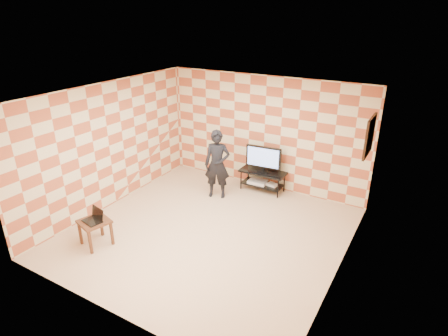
{
  "coord_description": "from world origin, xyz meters",
  "views": [
    {
      "loc": [
        3.43,
        -5.28,
        4.05
      ],
      "look_at": [
        0.0,
        0.6,
        1.15
      ],
      "focal_mm": 30.0,
      "sensor_mm": 36.0,
      "label": 1
    }
  ],
  "objects_px": {
    "tv_stand": "(263,176)",
    "side_table": "(95,225)",
    "tv": "(263,158)",
    "person": "(217,164)"
  },
  "relations": [
    {
      "from": "side_table",
      "to": "person",
      "type": "relative_size",
      "value": 0.39
    },
    {
      "from": "side_table",
      "to": "person",
      "type": "xyz_separation_m",
      "value": [
        0.93,
        2.81,
        0.39
      ]
    },
    {
      "from": "side_table",
      "to": "person",
      "type": "height_order",
      "value": "person"
    },
    {
      "from": "person",
      "to": "tv",
      "type": "bearing_deg",
      "value": 24.59
    },
    {
      "from": "tv",
      "to": "person",
      "type": "distance_m",
      "value": 1.12
    },
    {
      "from": "person",
      "to": "side_table",
      "type": "bearing_deg",
      "value": -129.35
    },
    {
      "from": "tv",
      "to": "person",
      "type": "height_order",
      "value": "person"
    },
    {
      "from": "tv_stand",
      "to": "tv",
      "type": "height_order",
      "value": "tv"
    },
    {
      "from": "tv_stand",
      "to": "side_table",
      "type": "relative_size",
      "value": 1.76
    },
    {
      "from": "tv",
      "to": "side_table",
      "type": "height_order",
      "value": "tv"
    }
  ]
}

